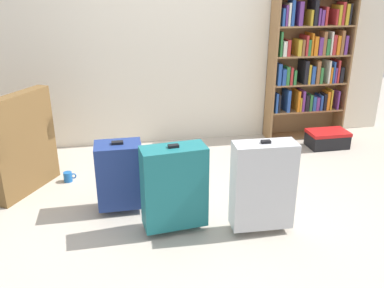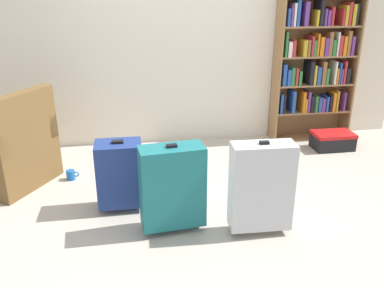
{
  "view_description": "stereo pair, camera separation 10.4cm",
  "coord_description": "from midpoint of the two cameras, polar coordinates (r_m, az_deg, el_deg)",
  "views": [
    {
      "loc": [
        -0.66,
        -2.9,
        1.76
      ],
      "look_at": [
        -0.09,
        0.11,
        0.55
      ],
      "focal_mm": 38.0,
      "sensor_mm": 36.0,
      "label": 1
    },
    {
      "loc": [
        -0.56,
        -2.92,
        1.76
      ],
      "look_at": [
        -0.09,
        0.11,
        0.55
      ],
      "focal_mm": 38.0,
      "sensor_mm": 36.0,
      "label": 2
    }
  ],
  "objects": [
    {
      "name": "suitcase_navy_blue",
      "position": [
        3.37,
        -9.24,
        -4.12
      ],
      "size": [
        0.37,
        0.26,
        0.61
      ],
      "color": "navy",
      "rests_on": "ground"
    },
    {
      "name": "armchair",
      "position": [
        4.1,
        -23.78,
        -0.99
      ],
      "size": [
        0.96,
        0.96,
        0.9
      ],
      "color": "brown",
      "rests_on": "ground"
    },
    {
      "name": "suitcase_teal",
      "position": [
        3.02,
        -1.77,
        -6.0
      ],
      "size": [
        0.49,
        0.26,
        0.7
      ],
      "color": "#19666B",
      "rests_on": "ground"
    },
    {
      "name": "mug",
      "position": [
        4.07,
        -15.93,
        -4.2
      ],
      "size": [
        0.12,
        0.08,
        0.1
      ],
      "color": "#1959A5",
      "rests_on": "ground"
    },
    {
      "name": "storage_box",
      "position": [
        4.91,
        19.71,
        0.52
      ],
      "size": [
        0.45,
        0.29,
        0.19
      ],
      "color": "black",
      "rests_on": "ground"
    },
    {
      "name": "back_wall",
      "position": [
        4.67,
        -1.25,
        15.91
      ],
      "size": [
        5.32,
        0.1,
        2.6
      ],
      "primitive_type": "cube",
      "color": "beige",
      "rests_on": "ground"
    },
    {
      "name": "suitcase_silver",
      "position": [
        3.03,
        10.67,
        -5.88
      ],
      "size": [
        0.46,
        0.2,
        0.74
      ],
      "color": "#B7BABF",
      "rests_on": "ground"
    },
    {
      "name": "ground_plane",
      "position": [
        3.45,
        2.68,
        -9.11
      ],
      "size": [
        9.3,
        9.3,
        0.0
      ],
      "primitive_type": "plane",
      "color": "#B2A899"
    },
    {
      "name": "bookshelf",
      "position": [
        5.0,
        17.44,
        10.62
      ],
      "size": [
        0.94,
        0.26,
        1.64
      ],
      "color": "olive",
      "rests_on": "ground"
    }
  ]
}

